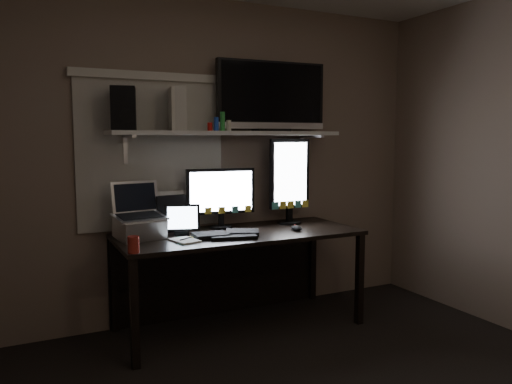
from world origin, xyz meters
TOP-DOWN VIEW (x-y plane):
  - back_wall at (0.00, 1.80)m, footprint 3.60×0.00m
  - window_blinds at (-0.55, 1.79)m, footprint 1.10×0.02m
  - desk at (0.00, 1.55)m, footprint 1.80×0.75m
  - wall_shelf at (0.00, 1.62)m, footprint 1.80×0.35m
  - monitor_landscape at (-0.06, 1.64)m, footprint 0.54×0.10m
  - monitor_portrait at (0.53, 1.60)m, footprint 0.35×0.07m
  - keyboard at (-0.14, 1.34)m, footprint 0.52×0.30m
  - mouse at (0.42, 1.29)m, footprint 0.07×0.11m
  - notepad at (-0.47, 1.29)m, footprint 0.19×0.23m
  - tablet at (-0.41, 1.52)m, footprint 0.28×0.18m
  - file_sorter at (-0.45, 1.69)m, footprint 0.24×0.13m
  - laptop at (-0.72, 1.51)m, footprint 0.39×0.33m
  - cup at (-0.85, 1.10)m, footprint 0.09×0.09m
  - sticky_notes at (-0.37, 1.31)m, footprint 0.32×0.25m
  - tv at (0.39, 1.66)m, footprint 0.92×0.20m
  - game_console at (-0.41, 1.63)m, footprint 0.13×0.27m
  - speaker at (-0.78, 1.62)m, footprint 0.21×0.23m
  - bottles at (-0.11, 1.54)m, footprint 0.22×0.05m

SIDE VIEW (x-z plane):
  - desk at x=0.00m, z-range 0.19..0.92m
  - sticky_notes at x=-0.37m, z-range 0.73..0.73m
  - notepad at x=-0.47m, z-range 0.73..0.74m
  - keyboard at x=-0.14m, z-range 0.73..0.76m
  - mouse at x=0.42m, z-range 0.73..0.77m
  - cup at x=-0.85m, z-range 0.73..0.83m
  - tablet at x=-0.41m, z-range 0.73..0.95m
  - file_sorter at x=-0.45m, z-range 0.73..1.03m
  - laptop at x=-0.72m, z-range 0.73..1.12m
  - monitor_landscape at x=-0.06m, z-range 0.73..1.21m
  - monitor_portrait at x=0.53m, z-range 0.73..1.43m
  - back_wall at x=0.00m, z-range -0.55..3.05m
  - window_blinds at x=-0.55m, z-range 0.75..1.85m
  - wall_shelf at x=0.00m, z-range 1.45..1.48m
  - bottles at x=-0.11m, z-range 1.48..1.62m
  - speaker at x=-0.78m, z-range 1.48..1.78m
  - game_console at x=-0.41m, z-range 1.48..1.79m
  - tv at x=0.39m, z-range 1.48..2.03m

